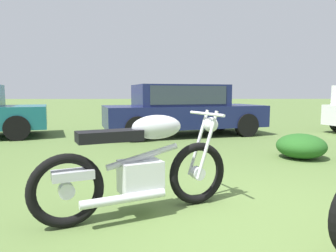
# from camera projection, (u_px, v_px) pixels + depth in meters

# --- Properties ---
(ground_plane) EXTENTS (120.00, 120.00, 0.00)m
(ground_plane) POSITION_uv_depth(u_px,v_px,m) (260.00, 223.00, 2.80)
(ground_plane) COLOR #567038
(motorcycle_silver) EXTENTS (1.90, 1.07, 1.02)m
(motorcycle_silver) POSITION_uv_depth(u_px,v_px,m) (141.00, 166.00, 2.98)
(motorcycle_silver) COLOR black
(motorcycle_silver) RESTS_ON ground
(car_navy) EXTENTS (4.78, 2.88, 1.43)m
(car_navy) POSITION_uv_depth(u_px,v_px,m) (182.00, 107.00, 8.60)
(car_navy) COLOR #161E4C
(car_navy) RESTS_ON ground
(shrub_low) EXTENTS (0.89, 0.87, 0.46)m
(shrub_low) POSITION_uv_depth(u_px,v_px,m) (301.00, 146.00, 5.59)
(shrub_low) COLOR #23591E
(shrub_low) RESTS_ON ground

